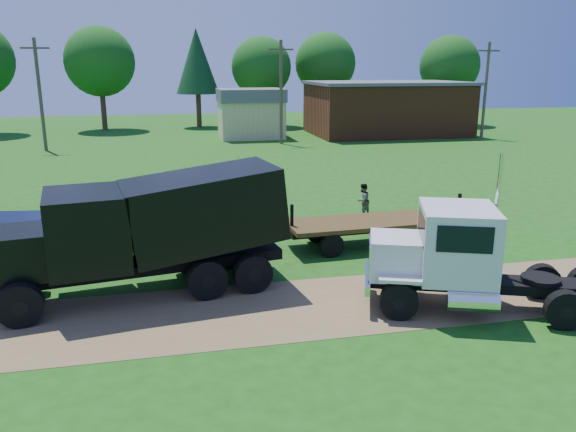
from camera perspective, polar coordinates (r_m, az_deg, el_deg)
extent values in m
plane|color=#1A480F|center=(16.78, 3.15, -9.09)|extent=(140.00, 140.00, 0.00)
cube|color=brown|center=(16.77, 3.15, -9.07)|extent=(120.00, 4.20, 0.01)
cube|color=black|center=(17.31, 20.48, -6.50)|extent=(7.17, 3.36, 0.29)
cylinder|color=black|center=(16.03, 11.21, -8.48)|extent=(1.12, 0.69, 1.07)
cylinder|color=black|center=(16.03, 11.21, -8.48)|extent=(0.47, 0.47, 0.37)
cylinder|color=black|center=(17.95, 10.86, -5.84)|extent=(1.12, 0.69, 1.07)
cylinder|color=black|center=(17.95, 10.86, -5.84)|extent=(0.47, 0.47, 0.37)
cylinder|color=black|center=(16.90, 26.35, -8.56)|extent=(1.12, 0.69, 1.07)
cylinder|color=black|center=(16.90, 26.35, -8.56)|extent=(0.47, 0.47, 0.37)
cylinder|color=black|center=(18.74, 24.41, -6.07)|extent=(1.12, 0.69, 1.07)
cylinder|color=black|center=(18.74, 24.41, -6.07)|extent=(0.47, 0.47, 0.37)
cube|color=silver|center=(16.65, 11.36, -3.99)|extent=(2.21, 2.15, 1.17)
cube|color=silver|center=(16.63, 8.33, -4.05)|extent=(0.57, 1.40, 0.97)
cube|color=silver|center=(16.86, 8.08, -6.23)|extent=(0.90, 2.15, 0.29)
cube|color=silver|center=(16.68, 16.78, -2.55)|extent=(2.72, 2.89, 2.04)
cube|color=black|center=(16.43, 13.45, -1.00)|extent=(0.71, 1.84, 0.83)
cube|color=black|center=(15.45, 17.54, -2.31)|extent=(1.38, 0.54, 0.73)
cube|color=black|center=(17.68, 16.33, -0.06)|extent=(1.38, 0.54, 0.73)
cube|color=silver|center=(15.79, 11.33, -6.37)|extent=(1.25, 0.81, 0.10)
cube|color=silver|center=(17.74, 10.96, -3.93)|extent=(1.25, 0.81, 0.10)
cylinder|color=silver|center=(16.15, 18.22, -8.22)|extent=(1.48, 1.01, 0.58)
cylinder|color=silver|center=(17.33, 20.23, -1.36)|extent=(0.17, 0.17, 4.47)
cylinder|color=black|center=(17.54, 24.28, -5.84)|extent=(1.37, 1.37, 0.12)
cube|color=black|center=(17.89, -14.72, -4.94)|extent=(8.97, 2.53, 0.33)
cylinder|color=black|center=(16.89, -25.56, -8.20)|extent=(1.27, 0.58, 1.22)
cylinder|color=black|center=(16.89, -25.56, -8.20)|extent=(0.49, 0.48, 0.43)
cylinder|color=black|center=(19.07, -25.14, -5.55)|extent=(1.27, 0.58, 1.22)
cylinder|color=black|center=(19.07, -25.14, -5.55)|extent=(0.49, 0.48, 0.43)
cylinder|color=black|center=(17.17, -8.24, -6.43)|extent=(1.27, 0.58, 1.22)
cylinder|color=black|center=(17.17, -8.24, -6.43)|extent=(0.49, 0.48, 0.43)
cylinder|color=black|center=(19.32, -9.85, -4.03)|extent=(1.27, 0.58, 1.22)
cylinder|color=black|center=(19.32, -9.85, -4.03)|extent=(0.49, 0.48, 0.43)
cylinder|color=black|center=(17.52, -3.61, -5.85)|extent=(1.27, 0.58, 1.22)
cylinder|color=black|center=(17.52, -3.61, -5.85)|extent=(0.49, 0.48, 0.43)
cylinder|color=black|center=(19.63, -5.71, -3.57)|extent=(1.27, 0.58, 1.22)
cylinder|color=black|center=(19.63, -5.71, -3.57)|extent=(0.49, 0.48, 0.43)
cube|color=black|center=(17.61, -25.38, -3.39)|extent=(2.28, 2.19, 1.34)
cube|color=black|center=(17.41, -19.74, -1.27)|extent=(2.63, 2.99, 2.23)
cube|color=black|center=(17.30, -23.48, -0.02)|extent=(0.41, 2.21, 0.89)
cube|color=black|center=(17.73, -8.64, 0.67)|extent=(5.25, 3.42, 2.70)
cylinder|color=black|center=(22.02, -26.31, -3.39)|extent=(1.00, 0.43, 0.96)
cylinder|color=black|center=(22.02, -26.31, -3.39)|extent=(0.38, 0.37, 0.34)
cylinder|color=black|center=(23.65, -24.72, -2.00)|extent=(1.00, 0.43, 0.96)
cylinder|color=black|center=(23.65, -24.72, -2.00)|extent=(0.38, 0.37, 0.34)
cube|color=black|center=(22.88, -27.11, -1.00)|extent=(3.31, 2.41, 0.70)
imported|color=red|center=(22.87, -10.66, -0.59)|extent=(6.29, 4.70, 1.59)
cube|color=#352510|center=(22.26, 9.17, -0.53)|extent=(7.33, 2.52, 0.16)
cube|color=black|center=(22.33, 9.14, -1.09)|extent=(7.26, 1.26, 0.23)
cylinder|color=black|center=(20.75, 4.46, -2.97)|extent=(0.92, 0.32, 0.90)
cylinder|color=black|center=(22.46, 2.86, -1.53)|extent=(0.92, 0.32, 0.90)
cylinder|color=black|center=(22.61, 15.33, -1.96)|extent=(0.92, 0.32, 0.90)
cylinder|color=black|center=(24.19, 13.10, -0.70)|extent=(0.92, 0.32, 0.90)
cube|color=black|center=(20.98, 0.39, -0.02)|extent=(0.11, 0.11, 0.90)
cube|color=black|center=(23.79, 16.99, 1.12)|extent=(0.11, 0.11, 0.90)
imported|color=#999999|center=(26.33, 7.61, 1.59)|extent=(0.96, 0.91, 1.57)
cube|color=brown|center=(59.21, 9.95, 10.61)|extent=(15.00, 10.00, 5.00)
cube|color=#57565B|center=(59.07, 10.07, 13.17)|extent=(15.40, 10.40, 0.30)
cube|color=tan|center=(55.58, -3.80, 9.79)|extent=(6.00, 5.00, 3.60)
cube|color=#57565B|center=(55.42, -3.84, 12.16)|extent=(6.20, 5.40, 1.20)
cylinder|color=#4A372A|center=(50.78, -23.88, 11.14)|extent=(0.28, 0.28, 9.00)
cube|color=#4A372A|center=(50.74, -24.33, 15.29)|extent=(2.20, 0.14, 0.14)
cylinder|color=#4A372A|center=(50.82, -0.71, 12.39)|extent=(0.28, 0.28, 9.00)
cube|color=#4A372A|center=(50.79, -0.73, 16.56)|extent=(2.20, 0.14, 0.14)
cylinder|color=#4A372A|center=(58.20, 19.42, 11.90)|extent=(0.28, 0.28, 9.00)
cube|color=#4A372A|center=(58.17, 19.74, 15.53)|extent=(2.20, 0.14, 0.14)
cylinder|color=#332414|center=(65.37, -18.21, 10.01)|extent=(0.56, 0.56, 3.91)
sphere|color=#114110|center=(65.19, -18.60, 14.65)|extent=(7.38, 7.38, 7.38)
cylinder|color=#332414|center=(65.85, -9.05, 10.56)|extent=(0.56, 0.56, 3.83)
cone|color=#10361B|center=(65.67, -9.25, 15.27)|extent=(4.82, 4.82, 7.11)
cylinder|color=#332414|center=(66.22, -2.68, 10.65)|extent=(0.56, 0.56, 3.60)
sphere|color=#114110|center=(66.03, -2.73, 14.89)|extent=(6.80, 6.80, 6.80)
cylinder|color=#332414|center=(69.92, 3.73, 10.96)|extent=(0.56, 0.56, 3.83)
sphere|color=#114110|center=(69.75, 3.81, 15.22)|extent=(7.22, 7.22, 7.22)
cylinder|color=#332414|center=(70.64, 15.79, 10.42)|extent=(0.56, 0.56, 3.68)
sphere|color=#114110|center=(70.47, 16.09, 14.46)|extent=(6.94, 6.94, 6.94)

